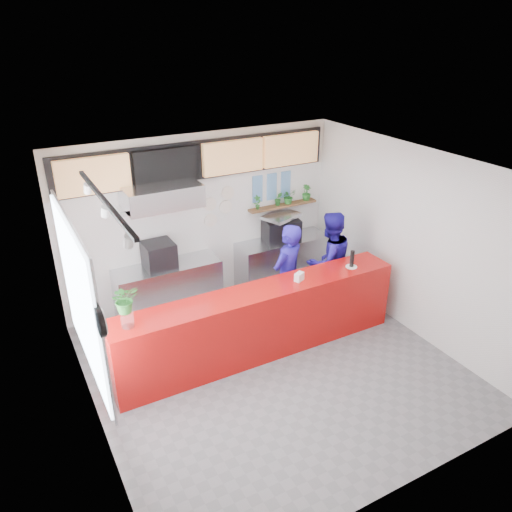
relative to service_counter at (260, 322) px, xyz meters
name	(u,v)px	position (x,y,z in m)	size (l,w,h in m)	color
floor	(273,366)	(0.00, -0.40, -0.55)	(5.00, 5.00, 0.00)	slate
ceiling	(276,169)	(0.00, -0.40, 2.45)	(5.00, 5.00, 0.00)	silver
wall_back	(202,219)	(0.00, 2.10, 0.95)	(5.00, 5.00, 0.00)	white
wall_left	(85,326)	(-2.50, -0.40, 0.95)	(5.00, 5.00, 0.00)	white
wall_right	(411,241)	(2.50, -0.40, 0.95)	(5.00, 5.00, 0.00)	white
service_counter	(260,322)	(0.00, 0.00, 0.00)	(4.50, 0.60, 1.10)	#AA0E0C
cream_band	(199,157)	(0.00, 2.09, 2.05)	(5.00, 0.02, 0.80)	beige
prep_bench	(169,289)	(-0.80, 1.80, -0.10)	(1.80, 0.60, 0.90)	#B2B5BA
panini_oven	(159,255)	(-0.92, 1.80, 0.57)	(0.49, 0.49, 0.44)	black
extraction_hood	(162,196)	(-0.80, 1.75, 1.60)	(1.20, 0.70, 0.35)	#B2B5BA
hood_lip	(163,208)	(-0.80, 1.75, 1.40)	(1.20, 0.70, 0.08)	#B2B5BA
right_bench	(283,261)	(1.50, 1.80, -0.10)	(1.80, 0.60, 0.90)	#B2B5BA
espresso_machine	(281,230)	(1.45, 1.80, 0.56)	(0.65, 0.46, 0.42)	black
espresso_tray	(282,216)	(1.45, 1.80, 0.83)	(0.67, 0.46, 0.06)	silver
herb_shelf	(283,206)	(1.60, 2.00, 0.95)	(1.40, 0.18, 0.04)	brown
menu_board_far_left	(93,176)	(-1.75, 1.98, 2.00)	(1.10, 0.10, 0.55)	tan
menu_board_mid_left	(168,166)	(-0.59, 1.98, 2.00)	(1.10, 0.10, 0.55)	black
menu_board_mid_right	(233,157)	(0.57, 1.98, 2.00)	(1.10, 0.10, 0.55)	tan
menu_board_far_right	(291,149)	(1.73, 1.98, 2.00)	(1.10, 0.10, 0.55)	tan
soffit	(200,160)	(0.00, 2.06, 2.00)	(4.80, 0.04, 0.65)	black
window_pane	(80,298)	(-2.47, -0.10, 1.15)	(0.04, 2.20, 1.90)	silver
window_frame	(82,298)	(-2.45, -0.10, 1.15)	(0.03, 2.30, 2.00)	#B2B5BA
wall_clock_rim	(100,322)	(-2.46, -1.30, 1.50)	(0.30, 0.30, 0.05)	black
wall_clock_face	(103,321)	(-2.43, -1.30, 1.50)	(0.26, 0.26, 0.02)	white
track_rail	(104,200)	(-2.10, -0.40, 2.39)	(0.05, 2.40, 0.04)	black
dec_plate_a	(210,204)	(0.15, 2.07, 1.20)	(0.24, 0.24, 0.03)	silver
dec_plate_b	(226,207)	(0.45, 2.07, 1.10)	(0.24, 0.24, 0.03)	silver
dec_plate_c	(211,220)	(0.15, 2.07, 0.90)	(0.24, 0.24, 0.03)	silver
dec_plate_d	(228,193)	(0.50, 2.07, 1.35)	(0.24, 0.24, 0.03)	silver
photo_frame_a	(257,182)	(1.10, 2.08, 1.45)	(0.20, 0.02, 0.25)	#598CBF
photo_frame_b	(272,180)	(1.40, 2.08, 1.45)	(0.20, 0.02, 0.25)	#598CBF
photo_frame_c	(286,178)	(1.70, 2.08, 1.45)	(0.20, 0.02, 0.25)	#598CBF
photo_frame_d	(257,196)	(1.10, 2.08, 1.20)	(0.20, 0.02, 0.25)	#598CBF
photo_frame_e	(272,193)	(1.40, 2.08, 1.20)	(0.20, 0.02, 0.25)	#598CBF
photo_frame_f	(285,191)	(1.70, 2.08, 1.20)	(0.20, 0.02, 0.25)	#598CBF
staff_center	(287,276)	(0.80, 0.52, 0.34)	(0.65, 0.43, 1.78)	#201596
staff_right	(329,262)	(1.70, 0.62, 0.35)	(0.87, 0.68, 1.79)	#201596
herb_a	(257,202)	(1.06, 2.00, 1.10)	(0.14, 0.10, 0.26)	#266D27
herb_b	(278,199)	(1.50, 2.00, 1.10)	(0.14, 0.12, 0.26)	#266D27
herb_c	(289,196)	(1.72, 2.00, 1.11)	(0.25, 0.22, 0.28)	#266D27
herb_d	(306,193)	(2.12, 2.00, 1.12)	(0.17, 0.15, 0.30)	#266D27
glass_vase	(127,320)	(-1.94, -0.03, 0.65)	(0.17, 0.17, 0.20)	white
basil_vase	(125,299)	(-1.94, -0.03, 0.96)	(0.34, 0.29, 0.37)	#266D27
napkin_holder	(299,277)	(0.66, -0.03, 0.61)	(0.15, 0.09, 0.13)	white
white_plate	(351,267)	(1.63, -0.05, 0.56)	(0.18, 0.18, 0.01)	white
pepper_mill	(352,259)	(1.63, -0.05, 0.70)	(0.07, 0.07, 0.27)	black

